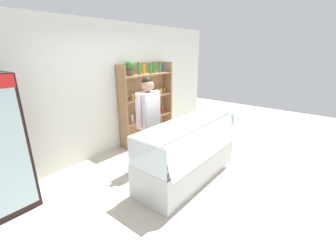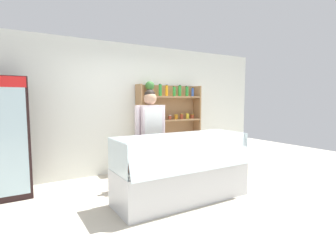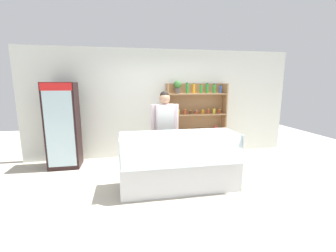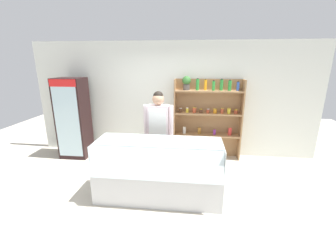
{
  "view_description": "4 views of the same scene",
  "coord_description": "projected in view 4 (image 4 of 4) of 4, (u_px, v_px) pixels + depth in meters",
  "views": [
    {
      "loc": [
        -3.0,
        -1.94,
        2.15
      ],
      "look_at": [
        -0.05,
        0.42,
        0.86
      ],
      "focal_mm": 24.0,
      "sensor_mm": 36.0,
      "label": 1
    },
    {
      "loc": [
        -2.26,
        -3.26,
        1.53
      ],
      "look_at": [
        -0.0,
        0.45,
        1.1
      ],
      "focal_mm": 28.0,
      "sensor_mm": 36.0,
      "label": 2
    },
    {
      "loc": [
        -0.97,
        -3.73,
        1.86
      ],
      "look_at": [
        -0.15,
        0.49,
        1.04
      ],
      "focal_mm": 24.0,
      "sensor_mm": 36.0,
      "label": 3
    },
    {
      "loc": [
        0.49,
        -3.39,
        2.26
      ],
      "look_at": [
        0.03,
        0.68,
        1.06
      ],
      "focal_mm": 24.0,
      "sensor_mm": 36.0,
      "label": 4
    }
  ],
  "objects": [
    {
      "name": "shelving_unit",
      "position": [
        206.0,
        114.0,
        5.24
      ],
      "size": [
        1.56,
        0.29,
        1.93
      ],
      "color": "#9E754C",
      "rests_on": "ground"
    },
    {
      "name": "shop_clerk",
      "position": [
        159.0,
        127.0,
        4.38
      ],
      "size": [
        0.58,
        0.25,
        1.71
      ],
      "color": "#383D51",
      "rests_on": "ground"
    },
    {
      "name": "ground_plane",
      "position": [
        162.0,
        195.0,
        3.92
      ],
      "size": [
        12.0,
        12.0,
        0.0
      ],
      "primitive_type": "plane",
      "color": "beige"
    },
    {
      "name": "back_wall",
      "position": [
        173.0,
        100.0,
        5.42
      ],
      "size": [
        6.8,
        0.1,
        2.7
      ],
      "primitive_type": "cube",
      "color": "silver",
      "rests_on": "ground"
    },
    {
      "name": "drinks_fridge",
      "position": [
        73.0,
        118.0,
        5.31
      ],
      "size": [
        0.65,
        0.56,
        1.89
      ],
      "color": "black",
      "rests_on": "ground"
    },
    {
      "name": "deli_display_case",
      "position": [
        158.0,
        180.0,
        3.81
      ],
      "size": [
        2.07,
        0.81,
        1.01
      ],
      "color": "silver",
      "rests_on": "ground"
    }
  ]
}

